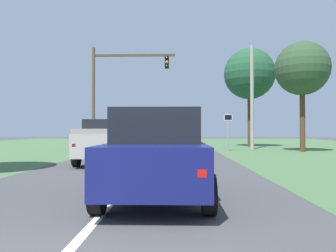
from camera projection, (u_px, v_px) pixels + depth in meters
ground_plane at (147, 165)px, 14.43m from camera, size 120.00×120.00×0.00m
red_suv_near at (158, 152)px, 7.29m from camera, size 2.20×4.45×1.92m
pickup_truck_lead at (108, 141)px, 15.04m from camera, size 2.34×5.41×1.96m
traffic_light at (114, 83)px, 24.95m from camera, size 6.28×0.40×7.73m
keep_moving_sign at (228, 126)px, 24.00m from camera, size 0.60×0.09×2.78m
oak_tree_right at (249, 74)px, 30.24m from camera, size 4.63×4.63×8.97m
crossing_suv_far at (108, 137)px, 26.57m from camera, size 4.62×2.22×1.75m
utility_pole_right at (252, 97)px, 26.28m from camera, size 0.28×0.28×8.26m
extra_tree_1 at (302, 69)px, 23.11m from camera, size 3.74×3.74×7.68m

